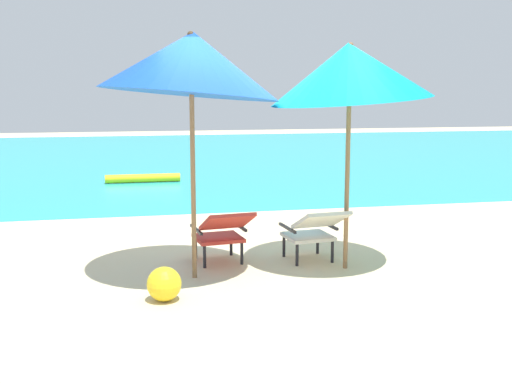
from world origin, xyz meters
The scene contains 8 objects.
ground_plane centered at (0.00, 4.00, 0.00)m, with size 40.00×40.00×0.00m, color beige.
ocean_band centered at (0.00, 11.95, 0.00)m, with size 40.00×18.00×0.01m, color #28B2B7.
swim_buoy centered at (-1.20, 6.63, 0.10)m, with size 0.18×0.18×1.60m, color yellow.
lounge_chair_left centered at (-0.50, -0.07, 0.40)m, with size 0.64×0.94×0.68m.
lounge_chair_right centered at (0.54, -0.21, 0.40)m, with size 0.63×0.93×0.68m.
beach_umbrella_left centered at (-0.86, -0.47, 2.24)m, with size 2.32×2.28×2.64m.
beach_umbrella_right centered at (0.83, -0.46, 2.17)m, with size 2.07×2.03×2.54m.
beach_ball centered at (-1.22, -1.14, 0.16)m, with size 0.33×0.33×0.33m, color yellow.
Camera 1 is at (-1.53, -6.80, 1.97)m, focal length 43.20 mm.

